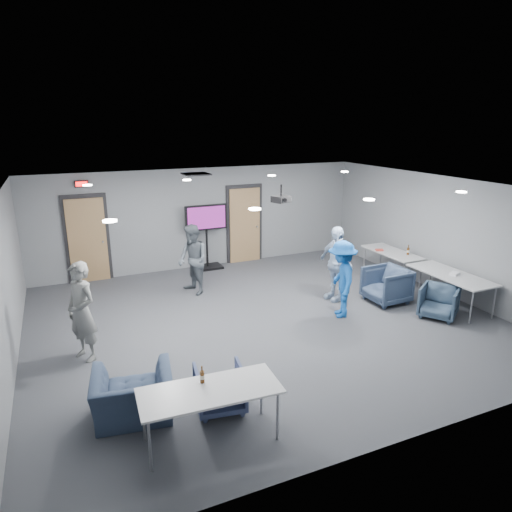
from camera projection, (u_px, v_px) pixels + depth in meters
name	position (u px, v px, depth m)	size (l,w,h in m)	color
floor	(264.00, 320.00, 9.26)	(9.00, 9.00, 0.00)	#3D3F46
ceiling	(265.00, 188.00, 8.49)	(9.00, 9.00, 0.00)	white
wall_back	(203.00, 218.00, 12.38)	(9.00, 0.02, 2.70)	slate
wall_front	(407.00, 346.00, 5.36)	(9.00, 0.02, 2.70)	slate
wall_left	(4.00, 290.00, 7.13)	(0.02, 8.00, 2.70)	slate
wall_right	(440.00, 234.00, 10.61)	(0.02, 8.00, 2.70)	slate
door_left	(87.00, 240.00, 11.26)	(1.06, 0.17, 2.24)	black
door_right	(244.00, 225.00, 12.88)	(1.06, 0.17, 2.24)	black
exit_sign	(81.00, 184.00, 10.85)	(0.32, 0.08, 0.16)	black
hvac_diffuser	(196.00, 174.00, 10.75)	(0.60, 0.60, 0.03)	black
downlights	(265.00, 188.00, 8.49)	(6.18, 3.78, 0.02)	white
person_a	(82.00, 312.00, 7.56)	(0.62, 0.41, 1.71)	gray
person_b	(193.00, 260.00, 10.50)	(0.79, 0.62, 1.63)	#565E67
person_c	(336.00, 263.00, 10.14)	(0.99, 0.41, 1.69)	silver
person_d	(342.00, 279.00, 9.28)	(1.03, 0.59, 1.60)	#1A55AB
chair_right_b	(386.00, 285.00, 10.11)	(0.84, 0.86, 0.79)	#35445C
chair_right_c	(439.00, 302.00, 9.34)	(0.71, 0.73, 0.66)	#324356
chair_front_a	(220.00, 388.00, 6.37)	(0.66, 0.68, 0.62)	#3E486C
chair_front_b	(133.00, 396.00, 6.15)	(1.04, 0.91, 0.68)	#313E55
table_right_a	(392.00, 254.00, 11.48)	(0.69, 1.67, 0.73)	silver
table_right_b	(451.00, 276.00, 9.81)	(0.80, 1.91, 0.73)	silver
table_front_left	(210.00, 393.00, 5.61)	(1.78, 0.82, 0.73)	silver
bottle_front	(202.00, 376.00, 5.73)	(0.06, 0.06, 0.23)	#512B0D
bottle_right	(408.00, 251.00, 11.19)	(0.06, 0.06, 0.25)	#512B0D
snack_box	(379.00, 250.00, 11.54)	(0.18, 0.12, 0.04)	#BC3A2F
wrapper	(454.00, 274.00, 9.75)	(0.22, 0.15, 0.05)	white
tv_stand	(207.00, 233.00, 12.26)	(1.15, 0.55, 1.76)	black
projector	(281.00, 199.00, 9.05)	(0.40, 0.38, 0.35)	black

